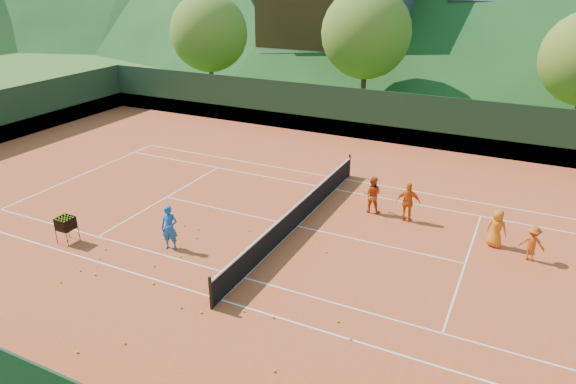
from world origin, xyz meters
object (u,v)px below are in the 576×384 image
at_px(student_b, 408,202).
at_px(student_a, 372,194).
at_px(coach, 169,228).
at_px(student_d, 532,243).
at_px(tennis_net, 297,215).
at_px(chalet_left, 338,14).
at_px(ball_hopper, 66,224).
at_px(student_c, 497,228).
at_px(chalet_mid, 530,25).

bearing_deg(student_b, student_a, -17.33).
bearing_deg(coach, student_b, 22.88).
relative_size(student_d, tennis_net, 0.11).
relative_size(coach, student_a, 1.07).
bearing_deg(student_d, chalet_left, -55.03).
height_order(tennis_net, ball_hopper, tennis_net).
distance_m(coach, student_c, 11.76).
distance_m(student_a, student_d, 6.27).
height_order(student_c, tennis_net, student_c).
distance_m(ball_hopper, chalet_mid, 41.24).
bearing_deg(student_d, student_c, -18.95).
bearing_deg(tennis_net, student_b, 32.71).
xyz_separation_m(student_d, chalet_mid, (-2.35, 32.74, 4.32)).
xyz_separation_m(student_c, tennis_net, (-7.14, -1.73, -0.22)).
xyz_separation_m(coach, chalet_mid, (9.35, 37.59, 4.13)).
bearing_deg(ball_hopper, student_b, 34.00).
bearing_deg(ball_hopper, chalet_left, 94.81).
distance_m(coach, student_b, 9.29).
height_order(student_c, ball_hopper, student_c).
relative_size(student_a, student_b, 0.96).
xyz_separation_m(student_a, student_b, (1.53, -0.15, 0.03)).
relative_size(tennis_net, chalet_left, 0.87).
relative_size(coach, student_c, 1.17).
xyz_separation_m(student_d, ball_hopper, (-15.41, -6.15, 0.10)).
bearing_deg(student_d, student_a, -9.52).
distance_m(student_c, student_d, 1.30).
distance_m(tennis_net, ball_hopper, 8.59).
xyz_separation_m(student_c, student_d, (1.21, -0.47, -0.07)).
xyz_separation_m(student_b, tennis_net, (-3.75, -2.41, -0.31)).
relative_size(student_b, student_d, 1.26).
bearing_deg(chalet_left, chalet_mid, 14.04).
height_order(coach, chalet_left, chalet_left).
height_order(student_c, chalet_mid, chalet_mid).
relative_size(coach, chalet_mid, 0.13).
relative_size(coach, tennis_net, 0.14).
bearing_deg(student_a, coach, 38.70).
bearing_deg(chalet_mid, student_d, -85.90).
bearing_deg(tennis_net, student_c, 13.65).
height_order(student_b, student_d, student_b).
bearing_deg(student_b, chalet_mid, -105.83).
bearing_deg(ball_hopper, student_d, 21.74).
height_order(coach, tennis_net, coach).
relative_size(student_a, tennis_net, 0.13).
relative_size(tennis_net, ball_hopper, 12.07).
bearing_deg(student_a, ball_hopper, 29.58).
distance_m(coach, chalet_mid, 38.95).
bearing_deg(chalet_left, student_b, -63.52).
bearing_deg(ball_hopper, student_c, 24.99).
xyz_separation_m(tennis_net, chalet_left, (-10.00, 30.00, 5.13)).
bearing_deg(ball_hopper, chalet_mid, 71.43).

